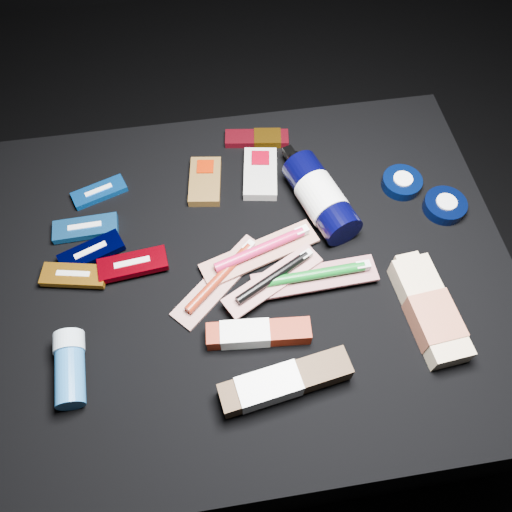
{
  "coord_description": "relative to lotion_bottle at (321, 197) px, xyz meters",
  "views": [
    {
      "loc": [
        -0.05,
        -0.45,
        1.21
      ],
      "look_at": [
        0.01,
        0.01,
        0.42
      ],
      "focal_mm": 35.0,
      "sensor_mm": 36.0,
      "label": 1
    }
  ],
  "objects": [
    {
      "name": "ground",
      "position": [
        -0.16,
        -0.11,
        -0.44
      ],
      "size": [
        3.0,
        3.0,
        0.0
      ],
      "primitive_type": "plane",
      "color": "black",
      "rests_on": "ground"
    },
    {
      "name": "cloth_table",
      "position": [
        -0.16,
        -0.11,
        -0.24
      ],
      "size": [
        0.98,
        0.78,
        0.4
      ],
      "primitive_type": "cube",
      "color": "black",
      "rests_on": "ground"
    },
    {
      "name": "luna_bar_0",
      "position": [
        -0.43,
        0.1,
        -0.03
      ],
      "size": [
        0.11,
        0.07,
        0.01
      ],
      "rotation": [
        0.0,
        0.0,
        0.34
      ],
      "color": "blue",
      "rests_on": "cloth_table"
    },
    {
      "name": "luna_bar_1",
      "position": [
        -0.46,
        0.02,
        -0.03
      ],
      "size": [
        0.12,
        0.05,
        0.02
      ],
      "rotation": [
        0.0,
        0.0,
        0.03
      ],
      "color": "#1961AD",
      "rests_on": "cloth_table"
    },
    {
      "name": "luna_bar_2",
      "position": [
        -0.44,
        -0.04,
        -0.03
      ],
      "size": [
        0.13,
        0.09,
        0.02
      ],
      "rotation": [
        0.0,
        0.0,
        0.38
      ],
      "color": "black",
      "rests_on": "cloth_table"
    },
    {
      "name": "luna_bar_3",
      "position": [
        -0.47,
        -0.09,
        -0.02
      ],
      "size": [
        0.12,
        0.07,
        0.02
      ],
      "rotation": [
        0.0,
        0.0,
        -0.2
      ],
      "color": "#B87115",
      "rests_on": "cloth_table"
    },
    {
      "name": "luna_bar_4",
      "position": [
        -0.37,
        -0.08,
        -0.02
      ],
      "size": [
        0.13,
        0.06,
        0.02
      ],
      "rotation": [
        0.0,
        0.0,
        0.1
      ],
      "color": "#73000B",
      "rests_on": "cloth_table"
    },
    {
      "name": "clif_bar_0",
      "position": [
        -0.22,
        0.1,
        -0.03
      ],
      "size": [
        0.08,
        0.12,
        0.02
      ],
      "rotation": [
        0.0,
        0.0,
        -0.14
      ],
      "color": "brown",
      "rests_on": "cloth_table"
    },
    {
      "name": "clif_bar_1",
      "position": [
        -0.1,
        0.1,
        -0.03
      ],
      "size": [
        0.09,
        0.13,
        0.02
      ],
      "rotation": [
        0.0,
        0.0,
        -0.16
      ],
      "color": "#AFAFA8",
      "rests_on": "cloth_table"
    },
    {
      "name": "power_bar",
      "position": [
        -0.09,
        0.2,
        -0.03
      ],
      "size": [
        0.14,
        0.06,
        0.02
      ],
      "rotation": [
        0.0,
        0.0,
        -0.14
      ],
      "color": "maroon",
      "rests_on": "cloth_table"
    },
    {
      "name": "lotion_bottle",
      "position": [
        0.0,
        0.0,
        0.0
      ],
      "size": [
        0.12,
        0.24,
        0.08
      ],
      "rotation": [
        0.0,
        0.0,
        0.29
      ],
      "color": "black",
      "rests_on": "cloth_table"
    },
    {
      "name": "cream_tin_upper",
      "position": [
        0.18,
        0.03,
        -0.03
      ],
      "size": [
        0.08,
        0.08,
        0.02
      ],
      "rotation": [
        0.0,
        0.0,
        -0.05
      ],
      "color": "black",
      "rests_on": "cloth_table"
    },
    {
      "name": "cream_tin_lower",
      "position": [
        0.24,
        -0.04,
        -0.03
      ],
      "size": [
        0.08,
        0.08,
        0.03
      ],
      "rotation": [
        0.0,
        0.0,
        0.09
      ],
      "color": "black",
      "rests_on": "cloth_table"
    },
    {
      "name": "bodywash_bottle",
      "position": [
        0.14,
        -0.26,
        -0.02
      ],
      "size": [
        0.09,
        0.21,
        0.04
      ],
      "rotation": [
        0.0,
        0.0,
        0.09
      ],
      "color": "beige",
      "rests_on": "cloth_table"
    },
    {
      "name": "deodorant_stick",
      "position": [
        -0.47,
        -0.26,
        -0.01
      ],
      "size": [
        0.06,
        0.12,
        0.05
      ],
      "rotation": [
        0.0,
        0.0,
        0.06
      ],
      "color": "#1F5D9B",
      "rests_on": "cloth_table"
    },
    {
      "name": "toothbrush_pack_0",
      "position": [
        -0.21,
        -0.13,
        -0.03
      ],
      "size": [
        0.19,
        0.18,
        0.02
      ],
      "rotation": [
        0.0,
        0.0,
        0.74
      ],
      "color": "beige",
      "rests_on": "cloth_table"
    },
    {
      "name": "toothbrush_pack_1",
      "position": [
        -0.13,
        -0.09,
        -0.02
      ],
      "size": [
        0.23,
        0.12,
        0.03
      ],
      "rotation": [
        0.0,
        0.0,
        0.31
      ],
      "color": "#B3AEA8",
      "rests_on": "cloth_table"
    },
    {
      "name": "toothbrush_pack_2",
      "position": [
        -0.04,
        -0.16,
        -0.01
      ],
      "size": [
        0.23,
        0.06,
        0.03
      ],
      "rotation": [
        0.0,
        0.0,
        0.04
      ],
      "color": "#A39C98",
      "rests_on": "cloth_table"
    },
    {
      "name": "toothbrush_pack_3",
      "position": [
        -0.12,
        -0.16,
        -0.01
      ],
      "size": [
        0.19,
        0.13,
        0.02
      ],
      "rotation": [
        0.0,
        0.0,
        0.49
      ],
      "color": "beige",
      "rests_on": "cloth_table"
    },
    {
      "name": "toothpaste_carton_red",
      "position": [
        -0.17,
        -0.25,
        -0.02
      ],
      "size": [
        0.18,
        0.05,
        0.03
      ],
      "rotation": [
        0.0,
        0.0,
        -0.08
      ],
      "color": "maroon",
      "rests_on": "cloth_table"
    },
    {
      "name": "toothpaste_carton_green",
      "position": [
        -0.14,
        -0.34,
        -0.01
      ],
      "size": [
        0.22,
        0.08,
        0.04
      ],
      "rotation": [
        0.0,
        0.0,
        0.16
      ],
      "color": "#3A2513",
      "rests_on": "cloth_table"
    }
  ]
}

